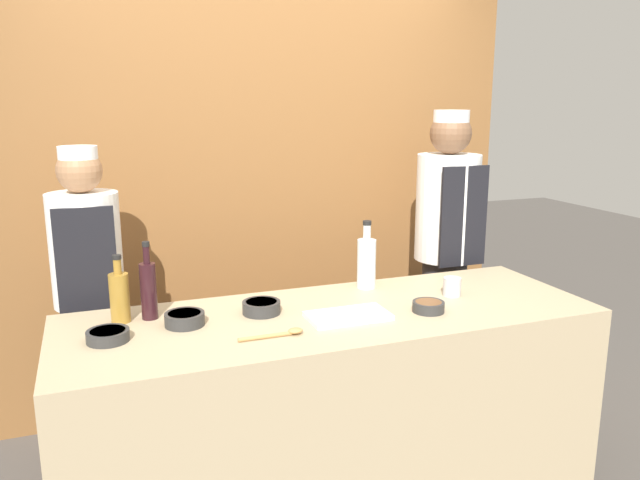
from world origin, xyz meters
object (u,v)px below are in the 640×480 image
object	(u,v)px
cup_steel	(452,287)
chef_left	(90,302)
sauce_bowl_yellow	(108,335)
chef_right	(446,251)
sauce_bowl_green	(261,307)
sauce_bowl_brown	(428,306)
bottle_vinegar	(120,296)
bottle_clear	(366,262)
wooden_spoon	(280,334)
cutting_board	(348,316)
bottle_wine	(148,289)
sauce_bowl_red	(185,318)

from	to	relation	value
cup_steel	chef_left	size ratio (longest dim) A/B	0.05
sauce_bowl_yellow	chef_right	bearing A→B (deg)	19.76
sauce_bowl_green	sauce_bowl_brown	bearing A→B (deg)	-18.75
sauce_bowl_brown	cup_steel	size ratio (longest dim) A/B	1.60
sauce_bowl_brown	bottle_vinegar	size ratio (longest dim) A/B	0.49
bottle_clear	wooden_spoon	size ratio (longest dim) A/B	1.29
bottle_clear	sauce_bowl_green	bearing A→B (deg)	-162.15
bottle_clear	cutting_board	bearing A→B (deg)	-124.22
sauce_bowl_yellow	bottle_wine	xyz separation A→B (m)	(0.17, 0.20, 0.10)
sauce_bowl_red	bottle_wine	world-z (taller)	bottle_wine
sauce_bowl_red	chef_right	world-z (taller)	chef_right
sauce_bowl_brown	bottle_wine	bearing A→B (deg)	163.67
sauce_bowl_brown	cutting_board	bearing A→B (deg)	172.83
sauce_bowl_yellow	bottle_clear	distance (m)	1.21
bottle_vinegar	sauce_bowl_red	bearing A→B (deg)	-29.17
bottle_vinegar	chef_right	bearing A→B (deg)	14.62
cup_steel	bottle_wine	bearing A→B (deg)	172.70
cutting_board	bottle_wine	world-z (taller)	bottle_wine
sauce_bowl_red	chef_left	world-z (taller)	chef_left
sauce_bowl_green	cup_steel	distance (m)	0.88
sauce_bowl_green	bottle_clear	bearing A→B (deg)	17.85
bottle_wine	chef_right	xyz separation A→B (m)	(1.67, 0.47, -0.09)
sauce_bowl_red	bottle_wine	size ratio (longest dim) A/B	0.49
bottle_vinegar	bottle_clear	bearing A→B (deg)	4.16
cutting_board	bottle_wine	xyz separation A→B (m)	(-0.76, 0.28, 0.12)
sauce_bowl_brown	bottle_clear	xyz separation A→B (m)	(-0.10, 0.41, 0.10)
chef_left	wooden_spoon	bearing A→B (deg)	-51.71
sauce_bowl_red	wooden_spoon	world-z (taller)	sauce_bowl_red
sauce_bowl_yellow	sauce_bowl_red	distance (m)	0.30
chef_right	sauce_bowl_brown	bearing A→B (deg)	-125.74
sauce_bowl_red	sauce_bowl_yellow	bearing A→B (deg)	-167.16
sauce_bowl_yellow	sauce_bowl_red	world-z (taller)	sauce_bowl_red
sauce_bowl_red	chef_right	size ratio (longest dim) A/B	0.09
chef_left	bottle_clear	bearing A→B (deg)	-17.36
sauce_bowl_brown	sauce_bowl_red	bearing A→B (deg)	168.83
sauce_bowl_yellow	sauce_bowl_brown	bearing A→B (deg)	-5.74
sauce_bowl_green	sauce_bowl_red	world-z (taller)	same
sauce_bowl_yellow	chef_left	distance (m)	0.67
sauce_bowl_yellow	chef_right	size ratio (longest dim) A/B	0.09
cup_steel	wooden_spoon	xyz separation A→B (m)	(-0.88, -0.21, -0.03)
sauce_bowl_brown	bottle_vinegar	xyz separation A→B (m)	(-1.22, 0.32, 0.08)
sauce_bowl_yellow	cutting_board	world-z (taller)	sauce_bowl_yellow
cup_steel	sauce_bowl_brown	bearing A→B (deg)	-143.70
bottle_wine	chef_left	distance (m)	0.55
sauce_bowl_green	chef_right	world-z (taller)	chef_right
sauce_bowl_brown	sauce_bowl_red	distance (m)	1.00
cup_steel	chef_right	xyz separation A→B (m)	(0.36, 0.64, -0.01)
sauce_bowl_brown	sauce_bowl_red	size ratio (longest dim) A/B	0.86
sauce_bowl_green	bottle_clear	size ratio (longest dim) A/B	0.49
sauce_bowl_red	sauce_bowl_brown	bearing A→B (deg)	-11.17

